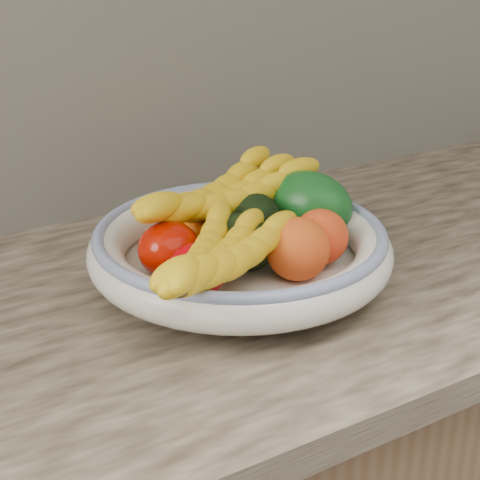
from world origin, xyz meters
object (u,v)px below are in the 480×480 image
object	(u,v)px
fruit_bowl	(240,248)
green_mango	(308,205)
banana_bunch_back	(223,202)
banana_bunch_front	(218,263)

from	to	relation	value
fruit_bowl	green_mango	xyz separation A→B (m)	(0.12, 0.03, 0.03)
banana_bunch_back	green_mango	bearing A→B (deg)	-38.18
banana_bunch_front	banana_bunch_back	bearing A→B (deg)	19.77
fruit_bowl	green_mango	world-z (taller)	green_mango
fruit_bowl	banana_bunch_front	distance (m)	0.12
banana_bunch_front	green_mango	bearing A→B (deg)	-10.02
banana_bunch_back	banana_bunch_front	bearing A→B (deg)	-139.31
green_mango	banana_bunch_front	xyz separation A→B (m)	(-0.20, -0.11, 0.01)
fruit_bowl	banana_bunch_front	xyz separation A→B (m)	(-0.08, -0.09, 0.03)
green_mango	banana_bunch_front	distance (m)	0.23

